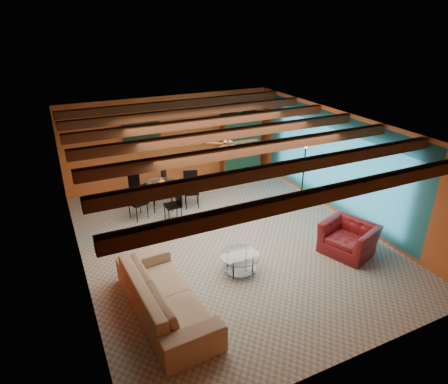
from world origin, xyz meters
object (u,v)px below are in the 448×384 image
armchair (348,238)px  vase (161,171)px  coffee_table (240,263)px  potted_plant (239,106)px  sofa (165,295)px  dining_table (162,192)px  armoire (239,144)px  floor_lamp (303,174)px

armchair → vase: bearing=-161.5°
coffee_table → potted_plant: 5.93m
sofa → dining_table: dining_table is taller
armchair → potted_plant: potted_plant is taller
coffee_table → potted_plant: potted_plant is taller
armchair → vase: size_ratio=5.86×
coffee_table → armoire: 5.63m
sofa → coffee_table: bearing=-77.3°
dining_table → armoire: 3.47m
dining_table → floor_lamp: (3.55, -1.44, 0.43)m
dining_table → potted_plant: (3.10, 1.50, 1.73)m
coffee_table → armoire: size_ratio=0.41×
sofa → potted_plant: (4.28, 5.47, 1.85)m
armoire → potted_plant: (0.00, 0.00, 1.23)m
sofa → armoire: armoire is taller
armchair → dining_table: size_ratio=0.56×
armchair → potted_plant: 5.67m
sofa → vase: bearing=-20.1°
armoire → dining_table: bearing=-144.6°
armoire → floor_lamp: armoire is taller
vase → coffee_table: bearing=-80.8°
potted_plant → armchair: bearing=-90.2°
sofa → dining_table: size_ratio=1.37×
potted_plant → vase: bearing=-154.2°
potted_plant → dining_table: bearing=-154.2°
dining_table → floor_lamp: bearing=-22.1°
sofa → armoire: 6.98m
armchair → armoire: 5.39m
dining_table → potted_plant: bearing=25.8°
vase → potted_plant: bearing=25.8°
sofa → dining_table: 4.15m
armchair → dining_table: (-3.08, 3.85, 0.15)m
sofa → vase: 4.21m
floor_lamp → potted_plant: bearing=98.7°
dining_table → coffee_table: bearing=-80.8°
coffee_table → vase: vase is taller
floor_lamp → armoire: bearing=98.7°
armchair → potted_plant: bearing=159.7°
sofa → vase: (1.19, 3.98, 0.71)m
armchair → potted_plant: (0.02, 5.35, 1.88)m
floor_lamp → potted_plant: potted_plant is taller
coffee_table → floor_lamp: (2.99, 2.03, 0.73)m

